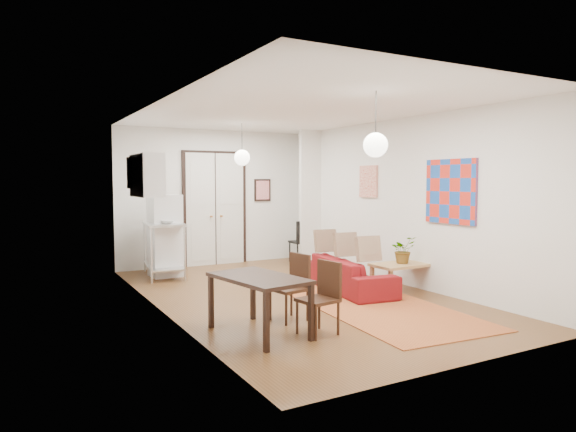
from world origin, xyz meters
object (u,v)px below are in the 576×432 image
fridge (165,236)px  black_side_chair (299,238)px  dining_table (259,283)px  dining_chair_near (286,282)px  dining_chair_far (314,292)px  sofa (350,274)px  kitchen_counter (164,240)px  coffee_table (403,267)px

fridge → black_side_chair: bearing=3.1°
fridge → black_side_chair: (3.08, 0.25, -0.23)m
fridge → dining_table: (-0.04, -4.19, -0.16)m
dining_table → black_side_chair: (3.12, 4.44, -0.07)m
dining_chair_near → dining_chair_far: same height
sofa → kitchen_counter: 3.66m
sofa → coffee_table: sofa is taller
coffee_table → fridge: fridge is taller
sofa → dining_chair_far: size_ratio=2.22×
kitchen_counter → fridge: 0.09m
dining_chair_near → dining_chair_far: bearing=-9.4°
fridge → dining_chair_far: fridge is taller
coffee_table → dining_chair_far: bearing=-152.9°
dining_chair_far → dining_chair_near: bearing=170.6°
dining_chair_near → kitchen_counter: bearing=179.3°
dining_chair_far → kitchen_counter: bearing=177.9°
black_side_chair → kitchen_counter: bearing=5.8°
dining_chair_far → black_side_chair: 5.34m
dining_table → dining_chair_far: 0.67m
coffee_table → dining_table: 3.30m
dining_chair_near → dining_chair_far: 0.70m
fridge → dining_chair_near: size_ratio=1.80×
sofa → fridge: size_ratio=1.23×
sofa → fridge: 3.65m
kitchen_counter → black_side_chair: 3.12m
coffee_table → dining_chair_far: (-2.52, -1.29, 0.10)m
coffee_table → dining_table: dining_table is taller
dining_table → dining_chair_far: size_ratio=1.57×
coffee_table → black_side_chair: black_side_chair is taller
fridge → sofa: bearing=-52.0°
kitchen_counter → fridge: fridge is taller
sofa → dining_chair_near: size_ratio=2.22×
sofa → coffee_table: bearing=-107.8°
coffee_table → kitchen_counter: bearing=134.2°
dining_table → coffee_table: bearing=18.1°
sofa → dining_chair_far: dining_chair_far is taller
coffee_table → dining_chair_near: dining_chair_near is taller
kitchen_counter → black_side_chair: size_ratio=1.52×
sofa → dining_table: bearing=128.9°
dining_chair_far → black_side_chair: bearing=142.4°
coffee_table → fridge: (-3.08, 3.17, 0.38)m
coffee_table → dining_chair_far: dining_chair_far is taller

